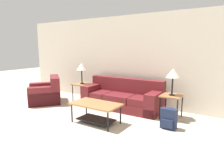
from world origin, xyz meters
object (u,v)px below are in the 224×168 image
object	(u,v)px
side_table_left	(82,86)
backpack	(169,119)
coffee_table	(96,108)
side_table_right	(172,98)
table_lamp_left	(82,67)
couch	(122,97)
armchair	(46,93)
table_lamp_right	(173,74)

from	to	relation	value
side_table_left	backpack	size ratio (longest dim) A/B	1.30
backpack	coffee_table	bearing A→B (deg)	-158.69
side_table_right	table_lamp_left	xyz separation A→B (m)	(-2.81, -0.00, 0.58)
couch	coffee_table	bearing A→B (deg)	-86.42
side_table_right	backpack	bearing A→B (deg)	-77.30
armchair	table_lamp_left	bearing A→B (deg)	38.76
coffee_table	backpack	xyz separation A→B (m)	(1.47, 0.58, -0.13)
couch	side_table_right	bearing A→B (deg)	-3.02
table_lamp_left	backpack	world-z (taller)	table_lamp_left
coffee_table	backpack	distance (m)	1.59
couch	armchair	bearing A→B (deg)	-161.27
side_table_right	backpack	size ratio (longest dim) A/B	1.30
side_table_left	table_lamp_left	size ratio (longest dim) A/B	0.88
side_table_right	table_lamp_right	size ratio (longest dim) A/B	0.88
couch	side_table_right	distance (m)	1.42
side_table_left	backpack	xyz separation A→B (m)	(2.96, -0.67, -0.29)
side_table_left	coffee_table	bearing A→B (deg)	-39.85
backpack	table_lamp_right	bearing A→B (deg)	102.70
couch	table_lamp_right	size ratio (longest dim) A/B	3.50
side_table_right	coffee_table	bearing A→B (deg)	-136.84
couch	armchair	world-z (taller)	couch
armchair	backpack	world-z (taller)	armchair
armchair	table_lamp_left	xyz separation A→B (m)	(0.87, 0.70, 0.80)
table_lamp_right	backpack	size ratio (longest dim) A/B	1.48
couch	side_table_left	world-z (taller)	couch
couch	side_table_right	xyz separation A→B (m)	(1.41, -0.07, 0.21)
table_lamp_left	backpack	size ratio (longest dim) A/B	1.48
armchair	side_table_right	distance (m)	3.75
couch	armchair	xyz separation A→B (m)	(-2.27, -0.77, -0.01)
coffee_table	table_lamp_right	world-z (taller)	table_lamp_right
armchair	backpack	size ratio (longest dim) A/B	3.10
armchair	side_table_left	xyz separation A→B (m)	(0.87, 0.70, 0.22)
side_table_left	couch	bearing A→B (deg)	3.02
coffee_table	side_table_right	distance (m)	1.82
coffee_table	side_table_left	distance (m)	1.94
side_table_left	table_lamp_right	size ratio (longest dim) A/B	0.88
couch	table_lamp_left	distance (m)	1.61
table_lamp_right	backpack	bearing A→B (deg)	-77.30
coffee_table	backpack	world-z (taller)	coffee_table
side_table_right	table_lamp_left	world-z (taller)	table_lamp_left
side_table_right	table_lamp_left	size ratio (longest dim) A/B	0.88
table_lamp_left	table_lamp_right	size ratio (longest dim) A/B	1.00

